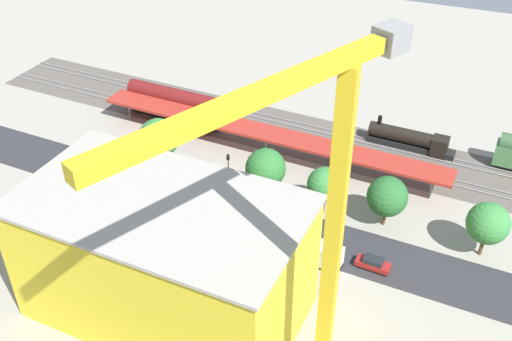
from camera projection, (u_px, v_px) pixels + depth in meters
The scene contains 25 objects.
ground_plane at pixel (248, 196), 91.50m from camera, with size 189.66×189.66×0.00m, color #9E998C.
rail_bed at pixel (291, 133), 106.27m from camera, with size 118.54×13.89×0.01m, color #5B544C.
street_asphalt at pixel (235, 215), 87.81m from camera, with size 118.54×9.00×0.01m, color #2D2D33.
track_rails at pixel (291, 132), 106.16m from camera, with size 118.35×14.25×0.12m.
platform_canopy_near at pixel (266, 133), 98.62m from camera, with size 60.30×8.08×4.26m.
locomotive at pixel (412, 140), 101.32m from camera, with size 14.57×3.25×4.80m.
freight_coach_far at pixel (174, 103), 108.73m from camera, with size 18.83×3.94×5.95m.
parked_car_0 at pixel (373, 264), 78.38m from camera, with size 4.60×2.04×1.71m.
parked_car_1 at pixel (313, 246), 81.22m from camera, with size 4.84×2.04×1.67m.
parked_car_2 at pixel (257, 233), 83.35m from camera, with size 4.45×2.05×1.57m.
parked_car_3 at pixel (198, 220), 85.48m from camera, with size 4.07×1.94×1.78m.
parked_car_4 at pixel (147, 205), 88.51m from camera, with size 4.59×2.04×1.55m.
parked_car_5 at pixel (103, 192), 91.05m from camera, with size 4.17×2.21×1.61m.
construction_building at pixel (165, 260), 68.93m from camera, with size 30.89×17.33×15.51m, color yellow.
construction_roof_slab at pixel (159, 204), 64.38m from camera, with size 31.49×17.93×0.40m, color #ADA89E.
tower_crane at pixel (318, 232), 49.55m from camera, with size 13.28×25.25×38.89m.
box_truck_0 at pixel (275, 235), 81.64m from camera, with size 8.80×2.73×3.42m.
box_truck_1 at pixel (309, 250), 79.29m from camera, with size 9.30×3.63×3.17m.
box_truck_2 at pixel (240, 236), 81.61m from camera, with size 10.00×3.29×3.11m.
street_tree_0 at pixel (387, 196), 83.29m from camera, with size 5.68×5.68×7.74m.
street_tree_1 at pixel (266, 168), 86.87m from camera, with size 5.86×5.86×8.95m.
street_tree_2 at pixel (325, 185), 85.75m from camera, with size 5.13×5.13×7.34m.
street_tree_3 at pixel (158, 138), 93.66m from camera, with size 6.27×6.27×9.07m.
street_tree_4 at pixel (488, 223), 77.94m from camera, with size 5.58×5.58×8.12m.
traffic_light at pixel (228, 168), 89.52m from camera, with size 0.50×0.36×6.90m.
Camera 1 is at (-28.38, 67.08, 55.51)m, focal length 42.72 mm.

